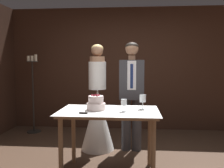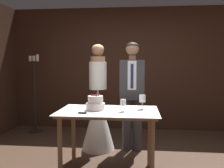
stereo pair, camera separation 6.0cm
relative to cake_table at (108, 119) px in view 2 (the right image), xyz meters
The scene contains 9 objects.
wall_back 2.36m from the cake_table, 85.22° to the left, with size 5.25×0.12×2.58m, color #382116.
cake_table is the anchor object (origin of this frame).
tiered_cake 0.25m from the cake_table, behind, with size 0.24×0.24×0.20m.
cake_knife 0.34m from the cake_table, 129.38° to the right, with size 0.41×0.08×0.02m.
wine_glass_near 0.30m from the cake_table, 19.43° to the right, with size 0.07×0.07×0.16m.
wine_glass_middle 0.50m from the cake_table, 16.75° to the left, with size 0.08×0.08×0.19m.
bride 0.94m from the cake_table, 107.21° to the left, with size 0.54×0.54×1.71m.
groom 0.97m from the cake_table, 72.78° to the left, with size 0.39×0.25×1.74m.
candle_stand 2.48m from the cake_table, 134.11° to the left, with size 0.28×0.28×1.58m.
Camera 2 is at (0.18, -3.09, 1.42)m, focal length 40.00 mm.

